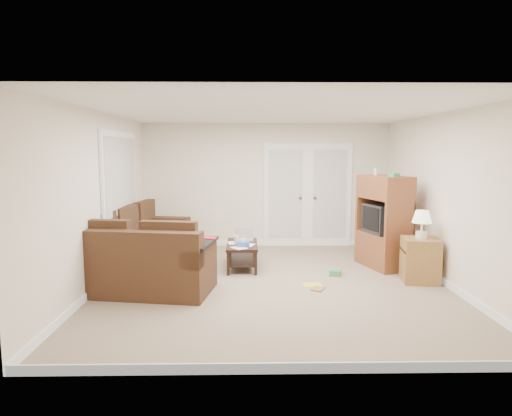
{
  "coord_description": "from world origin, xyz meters",
  "views": [
    {
      "loc": [
        -0.37,
        -6.53,
        1.95
      ],
      "look_at": [
        -0.25,
        0.22,
        1.1
      ],
      "focal_mm": 32.0,
      "sensor_mm": 36.0,
      "label": 1
    }
  ],
  "objects_px": {
    "coffee_table": "(242,254)",
    "side_cabinet": "(420,256)",
    "sectional_sofa": "(140,254)",
    "tv_armoire": "(383,221)"
  },
  "relations": [
    {
      "from": "coffee_table",
      "to": "side_cabinet",
      "type": "distance_m",
      "value": 2.81
    },
    {
      "from": "sectional_sofa",
      "to": "tv_armoire",
      "type": "xyz_separation_m",
      "value": [
        3.93,
        0.56,
        0.42
      ]
    },
    {
      "from": "sectional_sofa",
      "to": "tv_armoire",
      "type": "relative_size",
      "value": 1.97
    },
    {
      "from": "coffee_table",
      "to": "tv_armoire",
      "type": "distance_m",
      "value": 2.43
    },
    {
      "from": "coffee_table",
      "to": "tv_armoire",
      "type": "xyz_separation_m",
      "value": [
        2.37,
        0.01,
        0.55
      ]
    },
    {
      "from": "coffee_table",
      "to": "side_cabinet",
      "type": "height_order",
      "value": "side_cabinet"
    },
    {
      "from": "sectional_sofa",
      "to": "side_cabinet",
      "type": "relative_size",
      "value": 3.03
    },
    {
      "from": "sectional_sofa",
      "to": "coffee_table",
      "type": "relative_size",
      "value": 3.21
    },
    {
      "from": "coffee_table",
      "to": "sectional_sofa",
      "type": "bearing_deg",
      "value": -161.07
    },
    {
      "from": "sectional_sofa",
      "to": "tv_armoire",
      "type": "height_order",
      "value": "tv_armoire"
    }
  ]
}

